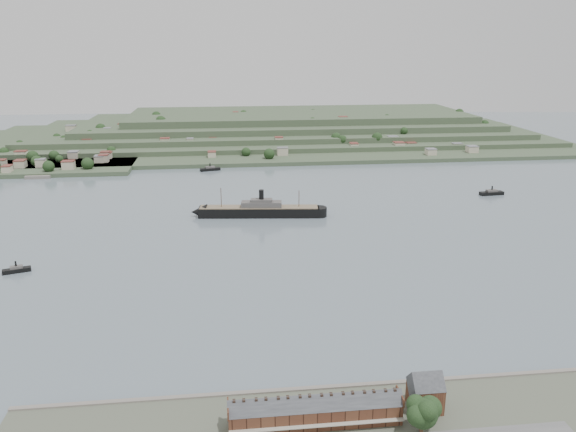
{
  "coord_description": "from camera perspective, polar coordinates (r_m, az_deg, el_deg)",
  "views": [
    {
      "loc": [
        -36.18,
        -317.5,
        118.66
      ],
      "look_at": [
        4.34,
        30.0,
        10.22
      ],
      "focal_mm": 35.0,
      "sensor_mm": 36.0,
      "label": 1
    }
  ],
  "objects": [
    {
      "name": "tugboat",
      "position": [
        337.02,
        -25.86,
        -4.93
      ],
      "size": [
        14.7,
        7.89,
        6.4
      ],
      "color": "black",
      "rests_on": "ground"
    },
    {
      "name": "steamship",
      "position": [
        399.53,
        -3.29,
        0.56
      ],
      "size": [
        96.84,
        21.08,
        23.24
      ],
      "color": "black",
      "rests_on": "ground"
    },
    {
      "name": "ground",
      "position": [
        340.87,
        -0.14,
        -3.15
      ],
      "size": [
        1400.0,
        1400.0,
        0.0
      ],
      "primitive_type": "plane",
      "color": "slate",
      "rests_on": "ground"
    },
    {
      "name": "ferry_west",
      "position": [
        549.3,
        -7.91,
        4.77
      ],
      "size": [
        20.07,
        9.99,
        7.25
      ],
      "color": "black",
      "rests_on": "ground"
    },
    {
      "name": "far_peninsula",
      "position": [
        721.42,
        -1.5,
        8.7
      ],
      "size": [
        760.0,
        309.0,
        30.0
      ],
      "color": "#35452E",
      "rests_on": "ground"
    },
    {
      "name": "fig_tree",
      "position": [
        187.08,
        13.65,
        -18.8
      ],
      "size": [
        11.92,
        10.32,
        13.3
      ],
      "color": "#483321",
      "rests_on": "ground"
    },
    {
      "name": "terrace_row",
      "position": [
        188.5,
        2.8,
        -19.19
      ],
      "size": [
        55.6,
        9.8,
        11.07
      ],
      "color": "#4E2A1B",
      "rests_on": "ground"
    },
    {
      "name": "ferry_east",
      "position": [
        485.55,
        19.98,
        2.24
      ],
      "size": [
        20.12,
        7.3,
        7.38
      ],
      "color": "black",
      "rests_on": "ground"
    },
    {
      "name": "gabled_building",
      "position": [
        199.55,
        13.78,
        -16.96
      ],
      "size": [
        10.4,
        10.18,
        14.09
      ],
      "color": "#4E2A1B",
      "rests_on": "ground"
    }
  ]
}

